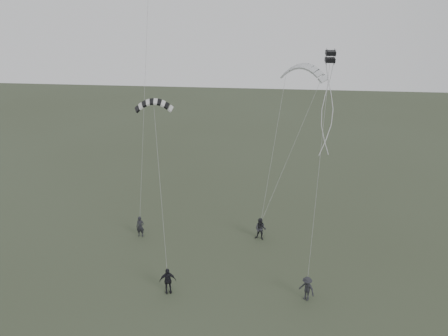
# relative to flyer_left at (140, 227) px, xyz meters

# --- Properties ---
(ground) EXTENTS (140.00, 140.00, 0.00)m
(ground) POSITION_rel_flyer_left_xyz_m (5.79, -6.11, -0.93)
(ground) COLOR #38402C
(ground) RESTS_ON ground
(flyer_left) EXTENTS (0.70, 0.48, 1.86)m
(flyer_left) POSITION_rel_flyer_left_xyz_m (0.00, 0.00, 0.00)
(flyer_left) COLOR black
(flyer_left) RESTS_ON ground
(flyer_right) EXTENTS (1.10, 0.95, 1.97)m
(flyer_right) POSITION_rel_flyer_left_xyz_m (10.36, 0.58, 0.05)
(flyer_right) COLOR #242428
(flyer_right) RESTS_ON ground
(flyer_center) EXTENTS (1.23, 0.77, 1.95)m
(flyer_center) POSITION_rel_flyer_left_xyz_m (4.08, -7.27, 0.04)
(flyer_center) COLOR black
(flyer_center) RESTS_ON ground
(flyer_far) EXTENTS (1.34, 1.25, 1.81)m
(flyer_far) POSITION_rel_flyer_left_xyz_m (13.74, -7.05, -0.02)
(flyer_far) COLOR #232428
(flyer_far) RESTS_ON ground
(kite_pale_large) EXTENTS (4.33, 3.25, 1.90)m
(kite_pale_large) POSITION_rel_flyer_left_xyz_m (13.52, 6.67, 12.87)
(kite_pale_large) COLOR #B6B9BB
(kite_pale_large) RESTS_ON flyer_right
(kite_striped) EXTENTS (2.84, 1.50, 1.26)m
(kite_striped) POSITION_rel_flyer_left_xyz_m (2.24, -1.41, 11.38)
(kite_striped) COLOR black
(kite_striped) RESTS_ON flyer_center
(kite_box) EXTENTS (0.63, 0.70, 0.75)m
(kite_box) POSITION_rel_flyer_left_xyz_m (14.43, -3.17, 15.02)
(kite_box) COLOR black
(kite_box) RESTS_ON flyer_far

